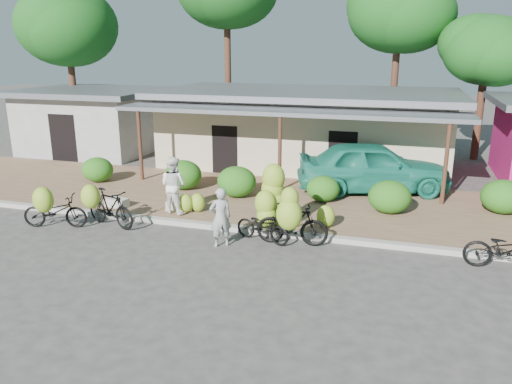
% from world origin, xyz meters
% --- Properties ---
extents(ground, '(100.00, 100.00, 0.00)m').
position_xyz_m(ground, '(0.00, 0.00, 0.00)').
color(ground, '#3F3D3B').
rests_on(ground, ground).
extents(sidewalk, '(60.00, 6.00, 0.12)m').
position_xyz_m(sidewalk, '(0.00, 5.00, 0.06)').
color(sidewalk, '#93734F').
rests_on(sidewalk, ground).
extents(curb, '(60.00, 0.25, 0.15)m').
position_xyz_m(curb, '(0.00, 2.00, 0.07)').
color(curb, '#A8A399').
rests_on(curb, ground).
extents(shop_main, '(13.00, 8.50, 3.35)m').
position_xyz_m(shop_main, '(0.00, 10.93, 1.72)').
color(shop_main, '#B8AC8B').
rests_on(shop_main, ground).
extents(shop_grey, '(7.00, 6.00, 3.15)m').
position_xyz_m(shop_grey, '(-11.00, 10.99, 1.62)').
color(shop_grey, '#ADACA7').
rests_on(shop_grey, ground).
extents(tree_back_left, '(5.43, 5.34, 8.39)m').
position_xyz_m(tree_back_left, '(-13.69, 13.11, 6.36)').
color(tree_back_left, '#4F2C1F').
rests_on(tree_back_left, ground).
extents(tree_center_right, '(5.30, 5.19, 8.97)m').
position_xyz_m(tree_center_right, '(3.31, 16.61, 7.00)').
color(tree_center_right, '#4F2C1F').
rests_on(tree_center_right, ground).
extents(tree_near_right, '(4.09, 3.89, 6.64)m').
position_xyz_m(tree_near_right, '(7.31, 14.61, 5.12)').
color(tree_near_right, '#4F2C1F').
rests_on(tree_near_right, ground).
extents(hedge_0, '(1.23, 1.11, 0.96)m').
position_xyz_m(hedge_0, '(-7.08, 5.31, 0.60)').
color(hedge_0, '#1B6116').
rests_on(hedge_0, sidewalk).
extents(hedge_1, '(1.38, 1.24, 1.08)m').
position_xyz_m(hedge_1, '(-3.45, 5.32, 0.66)').
color(hedge_1, '#1B6116').
rests_on(hedge_1, sidewalk).
extents(hedge_2, '(1.38, 1.24, 1.08)m').
position_xyz_m(hedge_2, '(-1.25, 4.95, 0.66)').
color(hedge_2, '#1B6116').
rests_on(hedge_2, sidewalk).
extents(hedge_3, '(1.12, 1.01, 0.88)m').
position_xyz_m(hedge_3, '(1.73, 5.28, 0.56)').
color(hedge_3, '#1B6116').
rests_on(hedge_3, sidewalk).
extents(hedge_4, '(1.34, 1.20, 1.04)m').
position_xyz_m(hedge_4, '(3.94, 4.65, 0.64)').
color(hedge_4, '#1B6116').
rests_on(hedge_4, sidewalk).
extents(hedge_5, '(1.37, 1.24, 1.07)m').
position_xyz_m(hedge_5, '(7.36, 5.64, 0.66)').
color(hedge_5, '#1B6116').
rests_on(hedge_5, sidewalk).
extents(bike_far_left, '(2.00, 1.45, 1.43)m').
position_xyz_m(bike_far_left, '(-5.48, 0.68, 0.58)').
color(bike_far_left, black).
rests_on(bike_far_left, ground).
extents(bike_left, '(1.99, 1.41, 1.44)m').
position_xyz_m(bike_left, '(-4.01, 1.24, 0.65)').
color(bike_left, black).
rests_on(bike_left, ground).
extents(bike_center, '(1.76, 1.38, 2.10)m').
position_xyz_m(bike_center, '(0.77, 1.74, 0.84)').
color(bike_center, black).
rests_on(bike_center, ground).
extents(bike_right, '(1.99, 1.29, 1.79)m').
position_xyz_m(bike_right, '(1.54, 1.30, 0.74)').
color(bike_right, black).
rests_on(bike_right, ground).
extents(bike_far_right, '(2.00, 0.73, 1.04)m').
position_xyz_m(bike_far_right, '(6.81, 1.37, 0.52)').
color(bike_far_right, black).
rests_on(bike_far_right, ground).
extents(loose_banana_a, '(0.48, 0.41, 0.60)m').
position_xyz_m(loose_banana_a, '(-2.23, 2.82, 0.42)').
color(loose_banana_a, '#A5BA2E').
rests_on(loose_banana_a, sidewalk).
extents(loose_banana_b, '(0.48, 0.41, 0.60)m').
position_xyz_m(loose_banana_b, '(-1.90, 3.01, 0.42)').
color(loose_banana_b, '#A5BA2E').
rests_on(loose_banana_b, sidewalk).
extents(loose_banana_c, '(0.53, 0.45, 0.67)m').
position_xyz_m(loose_banana_c, '(2.23, 2.75, 0.45)').
color(loose_banana_c, '#A5BA2E').
rests_on(loose_banana_c, sidewalk).
extents(sack_near, '(0.91, 0.56, 0.30)m').
position_xyz_m(sack_near, '(-2.52, 3.02, 0.27)').
color(sack_near, beige).
rests_on(sack_near, sidewalk).
extents(sack_far, '(0.80, 0.49, 0.28)m').
position_xyz_m(sack_far, '(-4.66, 2.74, 0.26)').
color(sack_far, beige).
rests_on(sack_far, sidewalk).
extents(vendor, '(0.71, 0.66, 1.63)m').
position_xyz_m(vendor, '(-0.29, 0.81, 0.82)').
color(vendor, '#989898').
rests_on(vendor, ground).
extents(bystander, '(1.01, 0.87, 1.81)m').
position_xyz_m(bystander, '(-2.56, 2.70, 1.03)').
color(bystander, white).
rests_on(bystander, sidewalk).
extents(teal_van, '(5.75, 3.53, 1.83)m').
position_xyz_m(teal_van, '(3.24, 7.00, 1.03)').
color(teal_van, '#1C7F67').
rests_on(teal_van, sidewalk).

